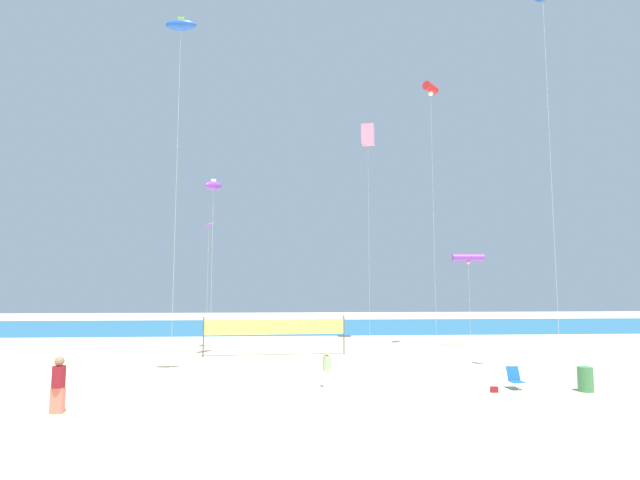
{
  "coord_description": "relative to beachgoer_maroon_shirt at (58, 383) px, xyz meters",
  "views": [
    {
      "loc": [
        -1.66,
        -17.54,
        4.21
      ],
      "look_at": [
        0.12,
        11.22,
        7.01
      ],
      "focal_mm": 26.81,
      "sensor_mm": 36.0,
      "label": 1
    }
  ],
  "objects": [
    {
      "name": "ground_plane",
      "position": [
        9.39,
        0.7,
        -0.99
      ],
      "size": [
        120.0,
        120.0,
        0.0
      ],
      "primitive_type": "plane",
      "color": "beige"
    },
    {
      "name": "ocean_band",
      "position": [
        9.39,
        34.32,
        -0.99
      ],
      "size": [
        120.0,
        20.0,
        0.01
      ],
      "primitive_type": "cube",
      "color": "#1E6B99",
      "rests_on": "ground"
    },
    {
      "name": "beachgoer_maroon_shirt",
      "position": [
        0.0,
        0.0,
        0.0
      ],
      "size": [
        0.43,
        0.43,
        1.86
      ],
      "rotation": [
        0.0,
        0.0,
        3.68
      ],
      "color": "#EA7260",
      "rests_on": "ground"
    },
    {
      "name": "beachgoer_sage_shirt",
      "position": [
        9.28,
        3.56,
        -0.16
      ],
      "size": [
        0.36,
        0.36,
        1.56
      ],
      "rotation": [
        0.0,
        0.0,
        2.85
      ],
      "color": "white",
      "rests_on": "ground"
    },
    {
      "name": "folding_beach_chair",
      "position": [
        17.01,
        2.77,
        -0.53
      ],
      "size": [
        0.52,
        0.65,
        0.89
      ],
      "rotation": [
        0.0,
        0.0,
        0.15
      ],
      "color": "#1959B2",
      "rests_on": "ground"
    },
    {
      "name": "trash_barrel",
      "position": [
        19.61,
        2.11,
        -0.51
      ],
      "size": [
        0.6,
        0.6,
        0.98
      ],
      "primitive_type": "cylinder",
      "color": "#3F7F4C",
      "rests_on": "ground"
    },
    {
      "name": "volleyball_net",
      "position": [
        6.81,
        12.86,
        0.65
      ],
      "size": [
        8.62,
        0.67,
        2.4
      ],
      "color": "#4C4C51",
      "rests_on": "ground"
    },
    {
      "name": "beach_handbag",
      "position": [
        15.86,
        2.18,
        -0.88
      ],
      "size": [
        0.29,
        0.14,
        0.23
      ],
      "primitive_type": "cube",
      "color": "maroon",
      "rests_on": "ground"
    },
    {
      "name": "kite_violet_tube",
      "position": [
        20.06,
        15.56,
        5.19
      ],
      "size": [
        2.18,
        0.62,
        6.44
      ],
      "color": "silver",
      "rests_on": "ground"
    },
    {
      "name": "kite_blue_inflatable",
      "position": [
        2.65,
        4.32,
        15.1
      ],
      "size": [
        1.4,
        0.49,
        16.52
      ],
      "color": "silver",
      "rests_on": "ground"
    },
    {
      "name": "kite_pink_box",
      "position": [
        13.7,
        19.1,
        14.97
      ],
      "size": [
        1.16,
        1.16,
        16.75
      ],
      "color": "silver",
      "rests_on": "ground"
    },
    {
      "name": "kite_violet_inflatable",
      "position": [
        3.04,
        11.97,
        9.28
      ],
      "size": [
        1.24,
        1.63,
        10.7
      ],
      "color": "silver",
      "rests_on": "ground"
    },
    {
      "name": "kite_violet_diamond",
      "position": [
        2.12,
        15.76,
        7.32
      ],
      "size": [
        0.69,
        0.7,
        8.62
      ],
      "color": "silver",
      "rests_on": "ground"
    },
    {
      "name": "kite_red_tube",
      "position": [
        17.31,
        14.37,
        16.77
      ],
      "size": [
        1.29,
        1.28,
        18.15
      ],
      "color": "silver",
      "rests_on": "ground"
    }
  ]
}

